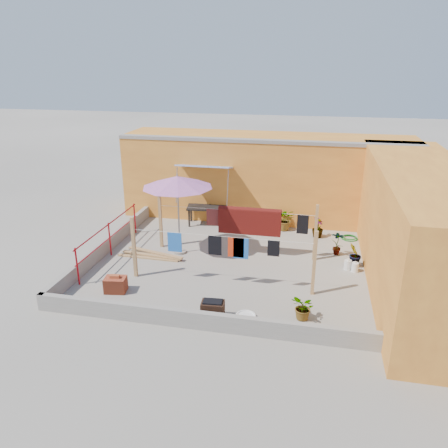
{
  "coord_description": "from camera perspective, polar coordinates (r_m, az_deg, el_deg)",
  "views": [
    {
      "loc": [
        2.32,
        -11.93,
        5.82
      ],
      "look_at": [
        -0.26,
        0.3,
        1.16
      ],
      "focal_mm": 35.0,
      "sensor_mm": 36.0,
      "label": 1
    }
  ],
  "objects": [
    {
      "name": "plant_right_c",
      "position": [
        10.74,
        10.37,
        -10.73
      ],
      "size": [
        0.72,
        0.74,
        0.64
      ],
      "primitive_type": "imported",
      "rotation": [
        0.0,
        0.0,
        5.24
      ],
      "color": "#1A5518",
      "rests_on": "ground"
    },
    {
      "name": "outdoor_table",
      "position": [
        16.45,
        -2.2,
        2.06
      ],
      "size": [
        1.6,
        0.97,
        0.7
      ],
      "color": "black",
      "rests_on": "ground"
    },
    {
      "name": "lumber_pile",
      "position": [
        14.04,
        -9.43,
        -4.04
      ],
      "size": [
        2.15,
        0.64,
        0.13
      ],
      "color": "tan",
      "rests_on": "ground"
    },
    {
      "name": "parapet_front",
      "position": [
        10.32,
        -3.11,
        -12.45
      ],
      "size": [
        8.3,
        0.16,
        0.44
      ],
      "primitive_type": "cube",
      "color": "gray",
      "rests_on": "ground"
    },
    {
      "name": "patio_umbrella",
      "position": [
        13.48,
        -6.11,
        5.44
      ],
      "size": [
        2.76,
        2.76,
        2.63
      ],
      "color": "gray",
      "rests_on": "ground"
    },
    {
      "name": "clothesline_rig",
      "position": [
        13.48,
        2.88,
        -0.16
      ],
      "size": [
        5.09,
        2.35,
        1.8
      ],
      "color": "tan",
      "rests_on": "ground"
    },
    {
      "name": "green_hose",
      "position": [
        15.88,
        16.07,
        -1.74
      ],
      "size": [
        0.57,
        0.57,
        0.08
      ],
      "color": "#17691D",
      "rests_on": "ground"
    },
    {
      "name": "brick_stack",
      "position": [
        12.16,
        -13.97,
        -7.66
      ],
      "size": [
        0.62,
        0.49,
        0.49
      ],
      "color": "#9E3E24",
      "rests_on": "ground"
    },
    {
      "name": "water_jug_a",
      "position": [
        13.46,
        16.72,
        -5.43
      ],
      "size": [
        0.21,
        0.21,
        0.33
      ],
      "color": "silver",
      "rests_on": "ground"
    },
    {
      "name": "red_railing",
      "position": [
        14.2,
        -14.75,
        -1.3
      ],
      "size": [
        0.05,
        4.2,
        1.1
      ],
      "color": "#A31019",
      "rests_on": "ground"
    },
    {
      "name": "wall_back",
      "position": [
        17.24,
        5.53,
        6.22
      ],
      "size": [
        11.0,
        3.27,
        3.21
      ],
      "color": "orange",
      "rests_on": "ground"
    },
    {
      "name": "parapet_left",
      "position": [
        14.65,
        -15.04,
        -2.77
      ],
      "size": [
        0.16,
        7.3,
        0.44
      ],
      "primitive_type": "cube",
      "color": "gray",
      "rests_on": "ground"
    },
    {
      "name": "wall_right",
      "position": [
        12.97,
        24.02,
        -0.37
      ],
      "size": [
        2.4,
        9.0,
        3.2
      ],
      "primitive_type": "cube",
      "color": "orange",
      "rests_on": "ground"
    },
    {
      "name": "plant_back_b",
      "position": [
        15.65,
        12.15,
        -0.46
      ],
      "size": [
        0.51,
        0.51,
        0.72
      ],
      "primitive_type": "imported",
      "rotation": [
        0.0,
        0.0,
        1.23
      ],
      "color": "#1A5518",
      "rests_on": "ground"
    },
    {
      "name": "ground",
      "position": [
        13.47,
        0.83,
        -5.14
      ],
      "size": [
        80.0,
        80.0,
        0.0
      ],
      "primitive_type": "plane",
      "color": "#9E998E",
      "rests_on": "ground"
    },
    {
      "name": "white_basin",
      "position": [
        10.78,
        2.85,
        -11.95
      ],
      "size": [
        0.5,
        0.5,
        0.09
      ],
      "color": "silver",
      "rests_on": "ground"
    },
    {
      "name": "water_jug_b",
      "position": [
        13.54,
        15.85,
        -5.14
      ],
      "size": [
        0.22,
        0.22,
        0.34
      ],
      "color": "silver",
      "rests_on": "ground"
    },
    {
      "name": "plant_right_a",
      "position": [
        14.36,
        14.61,
        -2.4
      ],
      "size": [
        0.48,
        0.37,
        0.81
      ],
      "primitive_type": "imported",
      "rotation": [
        0.0,
        0.0,
        2.93
      ],
      "color": "#1A5518",
      "rests_on": "ground"
    },
    {
      "name": "plant_right_b",
      "position": [
        13.65,
        16.74,
        -3.9
      ],
      "size": [
        0.45,
        0.51,
        0.79
      ],
      "primitive_type": "imported",
      "rotation": [
        0.0,
        0.0,
        4.45
      ],
      "color": "#1A5518",
      "rests_on": "ground"
    },
    {
      "name": "brazier",
      "position": [
        10.64,
        -1.48,
        -11.17
      ],
      "size": [
        0.57,
        0.41,
        0.49
      ],
      "color": "black",
      "rests_on": "ground"
    },
    {
      "name": "plant_back_a",
      "position": [
        16.09,
        7.98,
        0.62
      ],
      "size": [
        0.75,
        0.65,
        0.83
      ],
      "primitive_type": "imported",
      "rotation": [
        0.0,
        0.0,
        -0.0
      ],
      "color": "#1A5518",
      "rests_on": "ground"
    }
  ]
}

